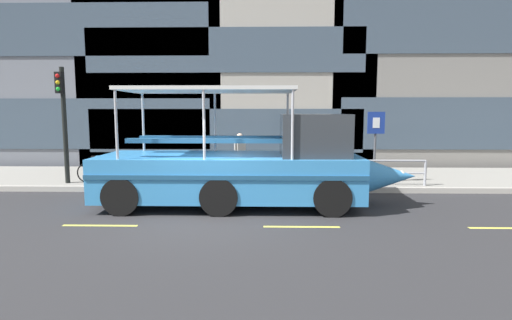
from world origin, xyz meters
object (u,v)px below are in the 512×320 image
(duck_tour_boat, at_px, (249,167))
(pedestrian_mid_left, at_px, (240,152))
(parking_sign, at_px, (375,135))
(leaned_bicycle, at_px, (101,172))
(pedestrian_near_bow, at_px, (323,153))
(traffic_light_pole, at_px, (63,113))

(duck_tour_boat, bearing_deg, pedestrian_mid_left, 97.80)
(parking_sign, distance_m, leaned_bicycle, 9.80)
(leaned_bicycle, height_order, duck_tour_boat, duck_tour_boat)
(duck_tour_boat, relative_size, pedestrian_near_bow, 5.50)
(traffic_light_pole, bearing_deg, leaned_bicycle, 6.08)
(traffic_light_pole, height_order, leaned_bicycle, traffic_light_pole)
(parking_sign, height_order, pedestrian_near_bow, parking_sign)
(traffic_light_pole, distance_m, parking_sign, 10.92)
(duck_tour_boat, bearing_deg, pedestrian_near_bow, 52.57)
(parking_sign, distance_m, pedestrian_near_bow, 1.98)
(leaned_bicycle, bearing_deg, pedestrian_near_bow, 5.91)
(traffic_light_pole, relative_size, pedestrian_mid_left, 2.34)
(traffic_light_pole, distance_m, duck_tour_boat, 7.17)
(parking_sign, bearing_deg, pedestrian_near_bow, 157.73)
(traffic_light_pole, distance_m, leaned_bicycle, 2.40)
(leaned_bicycle, relative_size, pedestrian_mid_left, 1.01)
(leaned_bicycle, xyz_separation_m, pedestrian_mid_left, (4.91, 0.73, 0.67))
(duck_tour_boat, xyz_separation_m, pedestrian_mid_left, (-0.46, 3.34, 0.11))
(traffic_light_pole, height_order, pedestrian_mid_left, traffic_light_pole)
(pedestrian_near_bow, bearing_deg, traffic_light_pole, -174.07)
(leaned_bicycle, bearing_deg, pedestrian_mid_left, 8.48)
(traffic_light_pole, height_order, parking_sign, traffic_light_pole)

